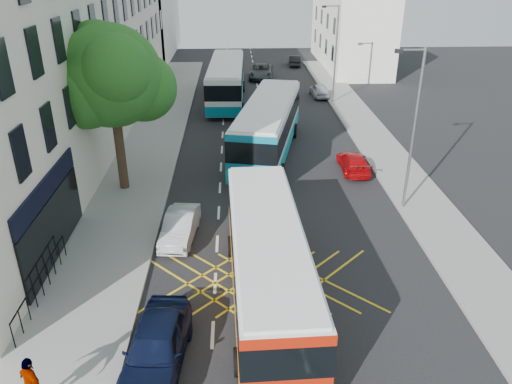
{
  "coord_description": "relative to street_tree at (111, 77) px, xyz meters",
  "views": [
    {
      "loc": [
        -2.28,
        -10.48,
        11.99
      ],
      "look_at": [
        -1.39,
        9.79,
        2.2
      ],
      "focal_mm": 35.0,
      "sensor_mm": 36.0,
      "label": 1
    }
  ],
  "objects": [
    {
      "name": "pavement_left",
      "position": [
        0.01,
        0.03,
        -6.22
      ],
      "size": [
        5.0,
        70.0,
        0.15
      ],
      "primitive_type": "cube",
      "color": "gray",
      "rests_on": "ground"
    },
    {
      "name": "pavement_right",
      "position": [
        16.01,
        0.03,
        -6.22
      ],
      "size": [
        3.0,
        70.0,
        0.15
      ],
      "primitive_type": "cube",
      "color": "gray",
      "rests_on": "ground"
    },
    {
      "name": "terrace_main",
      "position": [
        -5.49,
        9.52,
        0.46
      ],
      "size": [
        8.3,
        45.0,
        13.5
      ],
      "color": "beige",
      "rests_on": "ground"
    },
    {
      "name": "terrace_far",
      "position": [
        -5.49,
        40.03,
        -1.29
      ],
      "size": [
        8.0,
        20.0,
        10.0
      ],
      "primitive_type": "cube",
      "color": "silver",
      "rests_on": "ground"
    },
    {
      "name": "building_right",
      "position": [
        19.51,
        33.03,
        -2.29
      ],
      "size": [
        6.0,
        18.0,
        8.0
      ],
      "primitive_type": "cube",
      "color": "silver",
      "rests_on": "ground"
    },
    {
      "name": "street_tree",
      "position": [
        0.0,
        0.0,
        0.0
      ],
      "size": [
        6.3,
        5.7,
        8.8
      ],
      "color": "#382619",
      "rests_on": "pavement_left"
    },
    {
      "name": "lamp_near",
      "position": [
        14.71,
        -2.97,
        -1.68
      ],
      "size": [
        1.45,
        0.15,
        8.0
      ],
      "color": "slate",
      "rests_on": "pavement_right"
    },
    {
      "name": "lamp_far",
      "position": [
        14.71,
        17.03,
        -1.68
      ],
      "size": [
        1.45,
        0.15,
        8.0
      ],
      "color": "slate",
      "rests_on": "pavement_right"
    },
    {
      "name": "railings",
      "position": [
        -1.19,
        -9.67,
        -5.57
      ],
      "size": [
        0.08,
        5.6,
        1.14
      ],
      "primitive_type": null,
      "color": "black",
      "rests_on": "pavement_left"
    },
    {
      "name": "bus_near",
      "position": [
        7.33,
        -9.98,
        -4.63
      ],
      "size": [
        3.06,
        11.29,
        3.15
      ],
      "rotation": [
        0.0,
        0.0,
        0.03
      ],
      "color": "silver",
      "rests_on": "ground"
    },
    {
      "name": "bus_mid",
      "position": [
        8.36,
        5.29,
        -4.47
      ],
      "size": [
        5.43,
        12.65,
        3.47
      ],
      "rotation": [
        0.0,
        0.0,
        -0.22
      ],
      "color": "silver",
      "rests_on": "ground"
    },
    {
      "name": "bus_far",
      "position": [
        5.54,
        18.05,
        -4.47
      ],
      "size": [
        3.38,
        12.4,
        3.46
      ],
      "rotation": [
        0.0,
        0.0,
        -0.03
      ],
      "color": "silver",
      "rests_on": "ground"
    },
    {
      "name": "parked_car_blue",
      "position": [
        3.61,
        -13.3,
        -5.52
      ],
      "size": [
        2.18,
        4.67,
        1.55
      ],
      "primitive_type": "imported",
      "rotation": [
        0.0,
        0.0,
        -0.08
      ],
      "color": "black",
      "rests_on": "ground"
    },
    {
      "name": "parked_car_silver",
      "position": [
        3.61,
        -5.39,
        -5.67
      ],
      "size": [
        1.71,
        3.91,
        1.25
      ],
      "primitive_type": "imported",
      "rotation": [
        0.0,
        0.0,
        -0.11
      ],
      "color": "#B4B8BD",
      "rests_on": "ground"
    },
    {
      "name": "red_hatchback",
      "position": [
        13.34,
        2.09,
        -5.74
      ],
      "size": [
        1.59,
        3.85,
        1.11
      ],
      "primitive_type": "imported",
      "rotation": [
        0.0,
        0.0,
        3.13
      ],
      "color": "#BD080C",
      "rests_on": "ground"
    },
    {
      "name": "distant_car_grey",
      "position": [
        9.04,
        26.9,
        -5.58
      ],
      "size": [
        2.82,
        5.33,
        1.43
      ],
      "primitive_type": "imported",
      "rotation": [
        0.0,
        0.0,
        -0.09
      ],
      "color": "#3B3F43",
      "rests_on": "ground"
    },
    {
      "name": "distant_car_silver",
      "position": [
        14.01,
        19.28,
        -5.69
      ],
      "size": [
        1.59,
        3.58,
        1.2
      ],
      "primitive_type": "imported",
      "rotation": [
        0.0,
        0.0,
        3.19
      ],
      "color": "#B8B9C0",
      "rests_on": "ground"
    },
    {
      "name": "distant_car_dark",
      "position": [
        13.29,
        33.17,
        -5.7
      ],
      "size": [
        1.48,
        3.64,
        1.17
      ],
      "primitive_type": "imported",
      "rotation": [
        0.0,
        0.0,
        3.08
      ],
      "color": "black",
      "rests_on": "ground"
    },
    {
      "name": "pedestrian_far",
      "position": [
        0.38,
        -14.91,
        -5.25
      ],
      "size": [
        1.09,
        0.99,
        1.79
      ],
      "primitive_type": "imported",
      "rotation": [
        0.0,
        0.0,
        2.48
      ],
      "color": "gray",
      "rests_on": "pavement_left"
    }
  ]
}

